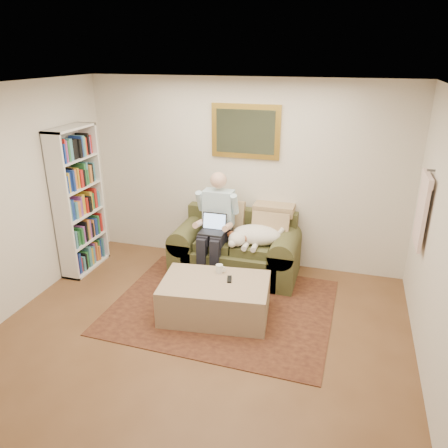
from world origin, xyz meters
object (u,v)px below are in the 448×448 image
at_px(sleeping_dog, 257,235).
at_px(bookshelf, 78,201).
at_px(laptop, 213,227).
at_px(coffee_mug, 219,269).
at_px(ottoman, 215,299).
at_px(sofa, 236,254).
at_px(seated_man, 215,228).

height_order(sleeping_dog, bookshelf, bookshelf).
relative_size(laptop, coffee_mug, 3.29).
bearing_deg(coffee_mug, bookshelf, 168.83).
height_order(laptop, ottoman, laptop).
xyz_separation_m(sofa, sleeping_dog, (0.30, -0.09, 0.36)).
distance_m(seated_man, coffee_mug, 0.79).
bearing_deg(sleeping_dog, bookshelf, -171.73).
bearing_deg(coffee_mug, seated_man, 111.65).
bearing_deg(ottoman, coffee_mug, 94.62).
xyz_separation_m(seated_man, laptop, (-0.00, -0.07, 0.03)).
height_order(seated_man, coffee_mug, seated_man).
height_order(sleeping_dog, coffee_mug, sleeping_dog).
xyz_separation_m(laptop, bookshelf, (-1.86, -0.22, 0.25)).
xyz_separation_m(sofa, laptop, (-0.25, -0.22, 0.46)).
xyz_separation_m(seated_man, ottoman, (0.30, -0.93, -0.49)).
height_order(seated_man, laptop, seated_man).
bearing_deg(sofa, bookshelf, -168.30).
relative_size(sleeping_dog, coffee_mug, 6.98).
xyz_separation_m(ottoman, coffee_mug, (-0.02, 0.23, 0.27)).
relative_size(sofa, seated_man, 1.19).
height_order(sofa, sleeping_dog, sofa).
xyz_separation_m(sofa, coffee_mug, (0.02, -0.86, 0.20)).
distance_m(sofa, sleeping_dog, 0.48).
distance_m(sofa, ottoman, 1.09).
xyz_separation_m(seated_man, bookshelf, (-1.86, -0.28, 0.29)).
height_order(sofa, ottoman, sofa).
relative_size(ottoman, bookshelf, 0.61).
xyz_separation_m(ottoman, bookshelf, (-2.15, 0.65, 0.78)).
xyz_separation_m(laptop, coffee_mug, (0.28, -0.64, -0.25)).
distance_m(sofa, seated_man, 0.52).
bearing_deg(seated_man, ottoman, -72.33).
bearing_deg(ottoman, seated_man, 107.67).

